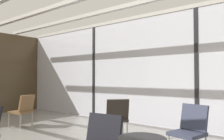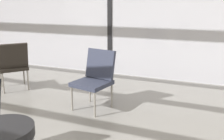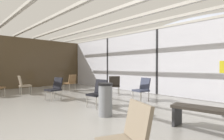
% 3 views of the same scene
% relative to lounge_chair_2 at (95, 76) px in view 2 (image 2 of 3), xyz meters
% --- Properties ---
extents(glass_curtain_wall, '(14.00, 0.08, 3.07)m').
position_rel_lounge_chair_2_xyz_m(glass_curtain_wall, '(-0.55, 1.91, 1.04)').
color(glass_curtain_wall, silver).
rests_on(glass_curtain_wall, ground).
extents(window_mullion_1, '(0.10, 0.12, 3.07)m').
position_rel_lounge_chair_2_xyz_m(window_mullion_1, '(-0.55, 1.91, 1.04)').
color(window_mullion_1, black).
rests_on(window_mullion_1, ground).
extents(lounge_chair_2, '(0.58, 0.61, 0.87)m').
position_rel_lounge_chair_2_xyz_m(lounge_chair_2, '(0.00, 0.00, 0.00)').
color(lounge_chair_2, '#33384C').
rests_on(lounge_chair_2, ground).
extents(lounge_chair_4, '(0.71, 0.71, 0.87)m').
position_rel_lounge_chair_2_xyz_m(lounge_chair_4, '(-1.71, 0.17, 0.00)').
color(lounge_chair_4, '#28231E').
rests_on(lounge_chair_4, ground).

